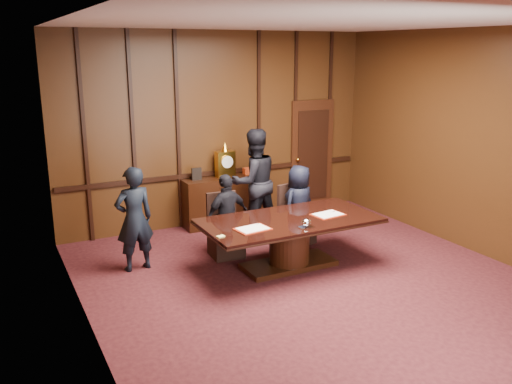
# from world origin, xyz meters

# --- Properties ---
(room) EXTENTS (7.00, 7.04, 3.50)m
(room) POSITION_xyz_m (0.07, 0.14, 1.72)
(room) COLOR black
(room) RESTS_ON ground
(sideboard) EXTENTS (1.60, 0.45, 1.54)m
(sideboard) POSITION_xyz_m (0.00, 3.26, 0.49)
(sideboard) COLOR black
(sideboard) RESTS_ON ground
(conference_table) EXTENTS (2.62, 1.32, 0.76)m
(conference_table) POSITION_xyz_m (-0.00, 0.93, 0.51)
(conference_table) COLOR black
(conference_table) RESTS_ON ground
(folder_left) EXTENTS (0.50, 0.38, 0.02)m
(folder_left) POSITION_xyz_m (-0.70, 0.74, 0.77)
(folder_left) COLOR #9A230E
(folder_left) RESTS_ON conference_table
(folder_right) EXTENTS (0.50, 0.38, 0.02)m
(folder_right) POSITION_xyz_m (0.60, 0.82, 0.77)
(folder_right) COLOR #9A230E
(folder_right) RESTS_ON conference_table
(inkstand) EXTENTS (0.20, 0.14, 0.12)m
(inkstand) POSITION_xyz_m (-0.00, 0.48, 0.81)
(inkstand) COLOR white
(inkstand) RESTS_ON conference_table
(notepad) EXTENTS (0.11, 0.08, 0.01)m
(notepad) POSITION_xyz_m (-1.22, 0.66, 0.77)
(notepad) COLOR #FFF27C
(notepad) RESTS_ON conference_table
(chair_left) EXTENTS (0.51, 0.51, 0.99)m
(chair_left) POSITION_xyz_m (-0.65, 1.81, 0.29)
(chair_left) COLOR black
(chair_left) RESTS_ON ground
(chair_right) EXTENTS (0.59, 0.59, 0.99)m
(chair_right) POSITION_xyz_m (0.64, 1.81, 0.29)
(chair_right) COLOR black
(chair_right) RESTS_ON ground
(signatory_left) EXTENTS (0.84, 0.50, 1.33)m
(signatory_left) POSITION_xyz_m (-0.65, 1.73, 0.67)
(signatory_left) COLOR black
(signatory_left) RESTS_ON ground
(signatory_right) EXTENTS (0.76, 0.61, 1.34)m
(signatory_right) POSITION_xyz_m (0.65, 1.73, 0.67)
(signatory_right) COLOR black
(signatory_right) RESTS_ON ground
(witness_left) EXTENTS (0.60, 0.43, 1.56)m
(witness_left) POSITION_xyz_m (-2.06, 1.90, 0.78)
(witness_left) COLOR black
(witness_left) RESTS_ON ground
(witness_right) EXTENTS (0.93, 0.74, 1.86)m
(witness_right) POSITION_xyz_m (0.25, 2.59, 0.93)
(witness_right) COLOR black
(witness_right) RESTS_ON ground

